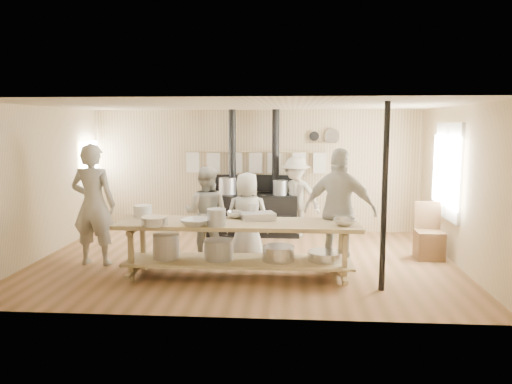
% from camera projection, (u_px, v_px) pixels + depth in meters
% --- Properties ---
extents(ground, '(7.00, 7.00, 0.00)m').
position_uv_depth(ground, '(244.00, 261.00, 8.43)').
color(ground, brown).
rests_on(ground, ground).
extents(room_shell, '(7.00, 7.00, 7.00)m').
position_uv_depth(room_shell, '(244.00, 165.00, 8.21)').
color(room_shell, tan).
rests_on(room_shell, ground).
extents(window_right, '(0.09, 1.50, 1.65)m').
position_uv_depth(window_right, '(448.00, 171.00, 8.57)').
color(window_right, beige).
rests_on(window_right, ground).
extents(left_opening, '(0.00, 0.90, 0.90)m').
position_uv_depth(left_opening, '(89.00, 158.00, 10.44)').
color(left_opening, white).
rests_on(left_opening, ground).
extents(stove, '(1.90, 0.75, 2.60)m').
position_uv_depth(stove, '(254.00, 210.00, 10.45)').
color(stove, black).
rests_on(stove, ground).
extents(towel_rail, '(3.00, 0.04, 0.47)m').
position_uv_depth(towel_rail, '(255.00, 159.00, 10.59)').
color(towel_rail, '#9D8559').
rests_on(towel_rail, ground).
extents(back_wall_shelf, '(0.63, 0.14, 0.32)m').
position_uv_depth(back_wall_shelf, '(324.00, 138.00, 10.46)').
color(back_wall_shelf, '#9D8559').
rests_on(back_wall_shelf, ground).
extents(prep_table, '(3.60, 0.90, 0.85)m').
position_uv_depth(prep_table, '(238.00, 243.00, 7.47)').
color(prep_table, '#9D8559').
rests_on(prep_table, ground).
extents(support_post, '(0.08, 0.08, 2.60)m').
position_uv_depth(support_post, '(384.00, 198.00, 6.77)').
color(support_post, black).
rests_on(support_post, ground).
extents(cook_far_left, '(0.75, 0.51, 1.99)m').
position_uv_depth(cook_far_left, '(93.00, 205.00, 8.11)').
color(cook_far_left, '#BAB6A5').
rests_on(cook_far_left, ground).
extents(cook_left, '(0.83, 0.67, 1.59)m').
position_uv_depth(cook_left, '(206.00, 213.00, 8.44)').
color(cook_left, '#BAB6A5').
rests_on(cook_left, ground).
extents(cook_center, '(0.76, 0.51, 1.51)m').
position_uv_depth(cook_center, '(247.00, 217.00, 8.28)').
color(cook_center, '#BAB6A5').
rests_on(cook_center, ground).
extents(cook_right, '(1.23, 0.83, 1.94)m').
position_uv_depth(cook_right, '(340.00, 211.00, 7.67)').
color(cook_right, '#BAB6A5').
rests_on(cook_right, ground).
extents(cook_by_window, '(1.22, 0.97, 1.65)m').
position_uv_depth(cook_by_window, '(296.00, 197.00, 10.18)').
color(cook_by_window, '#BAB6A5').
rests_on(cook_by_window, ground).
extents(chair, '(0.46, 0.46, 0.96)m').
position_uv_depth(chair, '(429.00, 242.00, 8.56)').
color(chair, '#533A21').
rests_on(chair, ground).
extents(bowl_white_a, '(0.53, 0.53, 0.10)m').
position_uv_depth(bowl_white_a, '(196.00, 222.00, 7.13)').
color(bowl_white_a, white).
rests_on(bowl_white_a, prep_table).
extents(bowl_steel_a, '(0.46, 0.46, 0.10)m').
position_uv_depth(bowl_steel_a, '(237.00, 215.00, 7.74)').
color(bowl_steel_a, silver).
rests_on(bowl_steel_a, prep_table).
extents(bowl_white_b, '(0.52, 0.52, 0.09)m').
position_uv_depth(bowl_white_b, '(341.00, 216.00, 7.63)').
color(bowl_white_b, white).
rests_on(bowl_white_b, prep_table).
extents(bowl_steel_b, '(0.44, 0.44, 0.10)m').
position_uv_depth(bowl_steel_b, '(344.00, 222.00, 7.15)').
color(bowl_steel_b, silver).
rests_on(bowl_steel_b, prep_table).
extents(roasting_pan, '(0.58, 0.46, 0.11)m').
position_uv_depth(roasting_pan, '(258.00, 216.00, 7.58)').
color(roasting_pan, '#B2B2B7').
rests_on(roasting_pan, prep_table).
extents(mixing_bowl_large, '(0.43, 0.43, 0.12)m').
position_uv_depth(mixing_bowl_large, '(155.00, 221.00, 7.17)').
color(mixing_bowl_large, silver).
rests_on(mixing_bowl_large, prep_table).
extents(bucket_galv, '(0.32, 0.32, 0.25)m').
position_uv_depth(bucket_galv, '(216.00, 217.00, 7.10)').
color(bucket_galv, gray).
rests_on(bucket_galv, prep_table).
extents(deep_bowl_enamel, '(0.31, 0.31, 0.18)m').
position_uv_depth(deep_bowl_enamel, '(143.00, 211.00, 7.85)').
color(deep_bowl_enamel, white).
rests_on(deep_bowl_enamel, prep_table).
extents(pitcher, '(0.17, 0.17, 0.23)m').
position_uv_depth(pitcher, '(254.00, 211.00, 7.72)').
color(pitcher, white).
rests_on(pitcher, prep_table).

